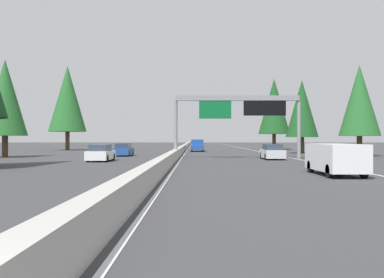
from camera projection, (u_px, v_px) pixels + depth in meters
The scene contains 16 objects.
ground_plane at pixel (184, 152), 61.42m from camera, with size 320.00×320.00×0.00m, color #38383A.
median_barrier at pixel (185, 146), 81.42m from camera, with size 180.00×0.56×0.90m, color #ADAAA3.
shoulder_stripe_right at pixel (252, 150), 71.33m from camera, with size 160.00×0.16×0.01m, color silver.
shoulder_stripe_median at pixel (187, 150), 71.41m from camera, with size 160.00×0.16×0.01m, color silver.
sign_gantry_overhead at pixel (239, 108), 41.11m from camera, with size 0.50×12.68×6.28m.
minivan_mid_right at pixel (335, 158), 22.33m from camera, with size 5.00×1.95×1.69m.
sedan_near_right at pixel (272, 152), 39.55m from camera, with size 4.40×1.80×1.47m.
pickup_near_center at pixel (197, 145), 64.88m from camera, with size 5.60×2.00×1.86m.
sedan_far_right at pixel (196, 143), 113.14m from camera, with size 4.40×1.80×1.47m.
oncoming_near at pixel (101, 153), 36.26m from camera, with size 4.40×1.80×1.47m.
oncoming_far at pixel (123, 150), 47.26m from camera, with size 4.40×1.80×1.47m.
conifer_right_near at pixel (359, 101), 46.95m from camera, with size 4.58×4.58×10.42m.
conifer_right_mid at pixel (302, 109), 56.19m from camera, with size 4.40×4.40×10.01m.
conifer_right_far at pixel (274, 106), 75.56m from camera, with size 5.74×5.74×13.04m.
conifer_left_near at pixel (5, 98), 44.01m from camera, with size 4.62×4.62×10.50m.
conifer_left_mid at pixel (67, 99), 71.49m from camera, with size 6.45×6.45×14.66m.
Camera 1 is at (-1.40, -1.62, 1.97)m, focal length 38.59 mm.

